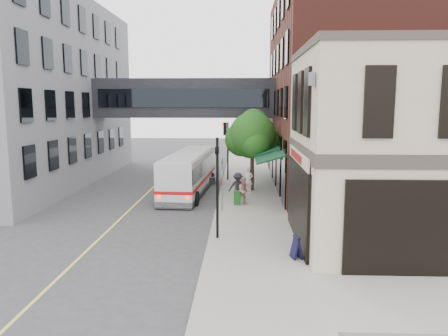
# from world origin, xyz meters

# --- Properties ---
(ground) EXTENTS (120.00, 120.00, 0.00)m
(ground) POSITION_xyz_m (0.00, 0.00, 0.00)
(ground) COLOR #38383A
(ground) RESTS_ON ground
(sidewalk_main) EXTENTS (4.00, 60.00, 0.15)m
(sidewalk_main) POSITION_xyz_m (2.00, 14.00, 0.07)
(sidewalk_main) COLOR gray
(sidewalk_main) RESTS_ON ground
(corner_building) EXTENTS (10.19, 8.12, 8.45)m
(corner_building) POSITION_xyz_m (8.97, 2.00, 4.21)
(corner_building) COLOR #BCAA8F
(corner_building) RESTS_ON ground
(brick_building) EXTENTS (13.76, 18.00, 14.00)m
(brick_building) POSITION_xyz_m (9.98, 15.00, 6.99)
(brick_building) COLOR #512019
(brick_building) RESTS_ON ground
(skyway_bridge) EXTENTS (14.00, 3.18, 3.00)m
(skyway_bridge) POSITION_xyz_m (-3.00, 18.00, 6.50)
(skyway_bridge) COLOR black
(skyway_bridge) RESTS_ON ground
(traffic_signal_near) EXTENTS (0.44, 0.22, 4.60)m
(traffic_signal_near) POSITION_xyz_m (0.37, 2.00, 2.98)
(traffic_signal_near) COLOR black
(traffic_signal_near) RESTS_ON sidewalk_main
(traffic_signal_far) EXTENTS (0.53, 0.28, 4.50)m
(traffic_signal_far) POSITION_xyz_m (0.26, 17.00, 3.34)
(traffic_signal_far) COLOR black
(traffic_signal_far) RESTS_ON sidewalk_main
(street_sign_pole) EXTENTS (0.08, 0.75, 3.00)m
(street_sign_pole) POSITION_xyz_m (0.39, 7.00, 1.93)
(street_sign_pole) COLOR gray
(street_sign_pole) RESTS_ON sidewalk_main
(street_tree) EXTENTS (3.80, 3.20, 5.60)m
(street_tree) POSITION_xyz_m (2.19, 13.22, 3.91)
(street_tree) COLOR #382619
(street_tree) RESTS_ON sidewalk_main
(lane_marking) EXTENTS (0.12, 40.00, 0.01)m
(lane_marking) POSITION_xyz_m (-5.00, 10.00, 0.01)
(lane_marking) COLOR #D8CC4C
(lane_marking) RESTS_ON ground
(bus) EXTENTS (2.99, 10.27, 2.73)m
(bus) POSITION_xyz_m (-2.10, 12.53, 1.53)
(bus) COLOR silver
(bus) RESTS_ON ground
(pedestrian_a) EXTENTS (0.66, 0.48, 1.68)m
(pedestrian_a) POSITION_xyz_m (1.94, 12.22, 0.99)
(pedestrian_a) COLOR white
(pedestrian_a) RESTS_ON sidewalk_main
(pedestrian_b) EXTENTS (0.95, 0.83, 1.66)m
(pedestrian_b) POSITION_xyz_m (1.63, 8.49, 0.98)
(pedestrian_b) COLOR tan
(pedestrian_b) RESTS_ON sidewalk_main
(pedestrian_c) EXTENTS (1.16, 0.70, 1.76)m
(pedestrian_c) POSITION_xyz_m (1.25, 9.51, 1.03)
(pedestrian_c) COLOR black
(pedestrian_c) RESTS_ON sidewalk_main
(newspaper_box) EXTENTS (0.42, 0.37, 0.82)m
(newspaper_box) POSITION_xyz_m (1.23, 8.54, 0.56)
(newspaper_box) COLOR #125213
(newspaper_box) RESTS_ON sidewalk_main
(sandwich_board) EXTENTS (0.44, 0.57, 0.89)m
(sandwich_board) POSITION_xyz_m (3.60, -0.49, 0.60)
(sandwich_board) COLOR black
(sandwich_board) RESTS_ON sidewalk_main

